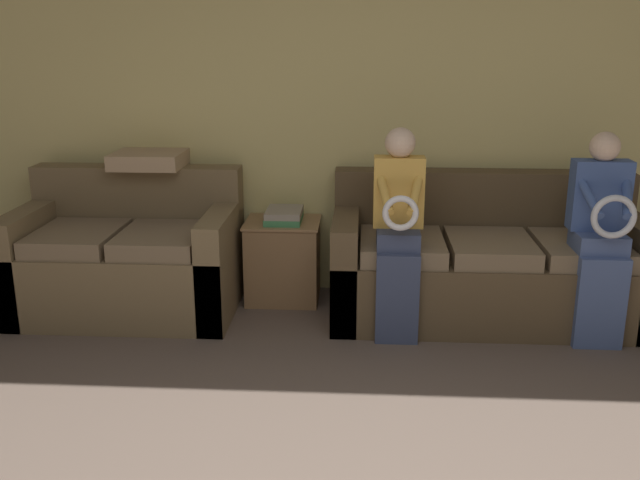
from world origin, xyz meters
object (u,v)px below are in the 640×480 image
(couch_main, at_px, (485,266))
(couch_side, at_px, (128,260))
(child_right_seated, at_px, (600,231))
(book_stack, at_px, (284,215))
(throw_pillow, at_px, (150,159))
(child_left_seated, at_px, (398,225))
(side_shelf, at_px, (283,259))

(couch_main, height_order, couch_side, couch_side)
(child_right_seated, xyz_separation_m, book_stack, (-1.89, 0.53, -0.07))
(book_stack, distance_m, throw_pillow, 0.97)
(couch_side, xyz_separation_m, throw_pillow, (0.10, 0.30, 0.62))
(couch_main, height_order, book_stack, couch_main)
(couch_main, xyz_separation_m, child_left_seated, (-0.58, -0.35, 0.36))
(child_right_seated, bearing_deg, throw_pillow, 167.81)
(book_stack, xyz_separation_m, throw_pillow, (-0.90, 0.07, 0.36))
(book_stack, bearing_deg, throw_pillow, 175.40)
(couch_main, xyz_separation_m, side_shelf, (-1.32, 0.19, -0.04))
(couch_side, height_order, side_shelf, couch_side)
(side_shelf, bearing_deg, child_left_seated, -35.68)
(child_right_seated, height_order, book_stack, child_right_seated)
(throw_pillow, bearing_deg, side_shelf, -4.19)
(child_right_seated, bearing_deg, book_stack, 164.32)
(book_stack, bearing_deg, couch_main, -7.74)
(child_right_seated, bearing_deg, couch_side, 173.97)
(couch_side, bearing_deg, couch_main, 1.17)
(couch_main, relative_size, book_stack, 6.18)
(child_left_seated, bearing_deg, child_right_seated, -0.22)
(couch_main, bearing_deg, child_right_seated, -31.30)
(child_left_seated, xyz_separation_m, throw_pillow, (-1.63, 0.60, 0.27))
(couch_side, distance_m, child_right_seated, 2.93)
(child_left_seated, bearing_deg, couch_side, 170.15)
(couch_side, xyz_separation_m, book_stack, (1.00, 0.23, 0.26))
(couch_main, relative_size, couch_side, 1.39)
(couch_main, xyz_separation_m, book_stack, (-1.31, 0.18, 0.27))
(child_left_seated, height_order, book_stack, child_left_seated)
(couch_side, bearing_deg, child_right_seated, -6.03)
(couch_side, distance_m, book_stack, 1.06)
(child_right_seated, distance_m, side_shelf, 2.01)
(couch_main, height_order, child_right_seated, child_right_seated)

